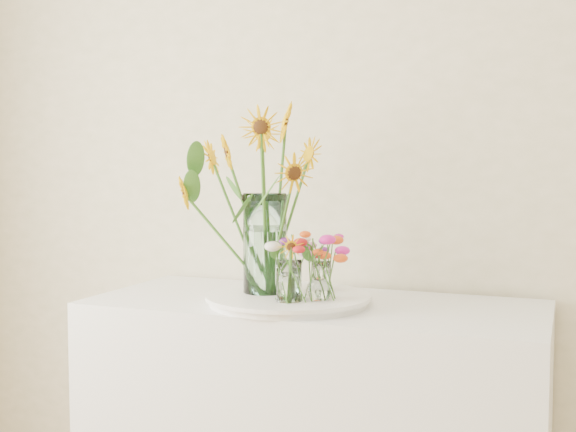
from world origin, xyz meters
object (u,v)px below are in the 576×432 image
Objects in this scene: small_vase_b at (319,283)px; small_vase_c at (322,277)px; tray at (288,300)px; small_vase_a at (289,281)px; mason_jar at (265,244)px.

small_vase_b is 1.13× the size of small_vase_c.
small_vase_b reaches higher than tray.
small_vase_c is at bearing 81.01° from small_vase_a.
mason_jar reaches higher than small_vase_a.
tray is 0.14m from small_vase_b.
small_vase_b is at bearing -16.13° from mason_jar.
small_vase_c is (0.07, 0.10, 0.06)m from tray.
small_vase_a is at bearing -42.43° from mason_jar.
mason_jar reaches higher than tray.
small_vase_b is (0.20, -0.06, -0.10)m from mason_jar.
small_vase_b is at bearing 37.88° from small_vase_a.
small_vase_a is 0.09m from small_vase_b.
small_vase_a reaches higher than small_vase_c.
small_vase_b is at bearing -74.66° from small_vase_c.
tray is at bearing 157.56° from small_vase_b.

